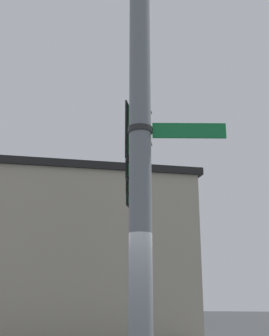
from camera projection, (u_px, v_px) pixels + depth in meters
signal_pole at (140, 191)px, 5.86m from camera, size 0.31×0.31×6.13m
mast_arm at (135, 123)px, 10.57m from camera, size 8.15×1.77×0.22m
traffic_light_nearest_pole at (137, 132)px, 8.89m from camera, size 0.54×0.49×1.31m
traffic_light_mid_inner at (136, 156)px, 10.43m from camera, size 0.54×0.49×1.31m
traffic_light_mid_outer at (135, 173)px, 11.98m from camera, size 0.54×0.49×1.31m
traffic_light_arm_end at (134, 187)px, 13.52m from camera, size 0.54×0.49×1.31m
street_name_sign at (161, 131)px, 6.11m from camera, size 0.42×1.36×0.22m
storefront_building at (67, 254)px, 19.19m from camera, size 10.60×12.19×6.73m
tree_by_storefront at (93, 226)px, 23.98m from camera, size 3.13×3.13×6.90m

